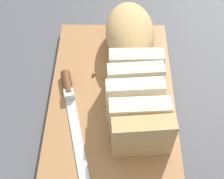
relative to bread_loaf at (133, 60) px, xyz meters
name	(u,v)px	position (x,y,z in m)	size (l,w,h in m)	color
ground_plane	(112,105)	(0.07, -0.05, -0.07)	(3.00, 3.00, 0.00)	#4C4C51
cutting_board	(112,102)	(0.07, -0.05, -0.06)	(0.46, 0.26, 0.02)	#9E6B3D
bread_loaf	(133,60)	(0.00, 0.00, 0.00)	(0.38, 0.12, 0.09)	tan
bread_knife	(70,100)	(0.07, -0.13, -0.04)	(0.28, 0.07, 0.02)	silver
crumb_near_knife	(110,108)	(0.09, -0.05, -0.04)	(0.00, 0.00, 0.00)	#996633
crumb_near_loaf	(104,79)	(0.02, -0.06, -0.04)	(0.01, 0.01, 0.01)	#996633
crumb_stray_left	(106,106)	(0.09, -0.06, -0.04)	(0.01, 0.01, 0.01)	#996633
crumb_stray_right	(94,74)	(0.00, -0.08, -0.04)	(0.01, 0.01, 0.01)	#996633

